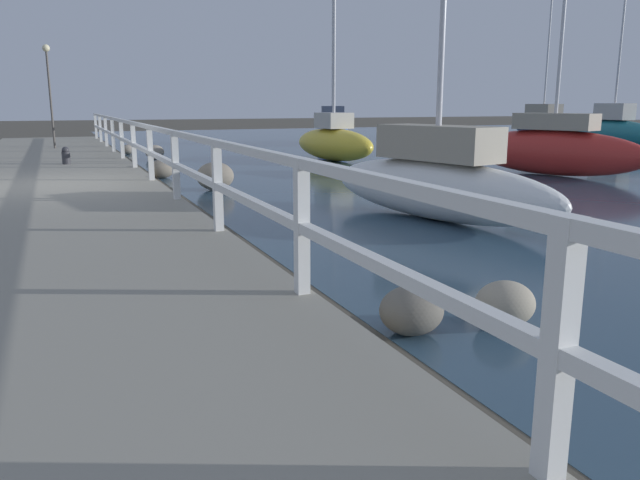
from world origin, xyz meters
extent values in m
plane|color=#4C473D|center=(0.00, 0.00, 0.00)|extent=(120.00, 120.00, 0.00)
cube|color=gray|center=(0.00, 0.00, 0.14)|extent=(3.85, 36.00, 0.28)
cube|color=white|center=(1.83, -10.80, 0.81)|extent=(0.10, 0.10, 1.07)
cube|color=white|center=(1.83, -8.10, 0.81)|extent=(0.10, 0.10, 1.07)
cube|color=white|center=(1.83, -5.40, 0.81)|extent=(0.10, 0.10, 1.07)
cube|color=white|center=(1.83, -2.70, 0.81)|extent=(0.10, 0.10, 1.07)
cube|color=white|center=(1.83, 0.00, 0.81)|extent=(0.10, 0.10, 1.07)
cube|color=white|center=(1.83, 2.70, 0.81)|extent=(0.10, 0.10, 1.07)
cube|color=white|center=(1.83, 5.40, 0.81)|extent=(0.10, 0.10, 1.07)
cube|color=white|center=(1.83, 8.10, 0.81)|extent=(0.10, 0.10, 1.07)
cube|color=white|center=(1.83, 10.80, 0.81)|extent=(0.10, 0.10, 1.07)
cube|color=white|center=(1.83, 13.50, 0.81)|extent=(0.10, 0.10, 1.07)
cube|color=white|center=(1.83, 16.20, 0.81)|extent=(0.10, 0.10, 1.07)
cube|color=white|center=(1.83, 0.00, 1.30)|extent=(0.09, 32.50, 0.08)
cube|color=white|center=(1.83, 0.00, 0.81)|extent=(0.09, 32.50, 0.08)
ellipsoid|color=slate|center=(2.43, 2.65, 0.22)|extent=(0.60, 0.54, 0.45)
ellipsoid|color=gray|center=(3.07, 8.12, 0.22)|extent=(0.60, 0.54, 0.45)
ellipsoid|color=gray|center=(3.32, -8.72, 0.18)|extent=(0.49, 0.44, 0.37)
ellipsoid|color=slate|center=(3.11, 0.09, 0.29)|extent=(0.77, 0.69, 0.57)
ellipsoid|color=#666056|center=(2.54, -8.59, 0.19)|extent=(0.51, 0.46, 0.38)
ellipsoid|color=gray|center=(2.50, 10.47, 0.17)|extent=(0.45, 0.40, 0.34)
cylinder|color=#333338|center=(0.36, 4.21, 0.43)|extent=(0.20, 0.20, 0.31)
sphere|color=#333338|center=(0.36, 4.21, 0.62)|extent=(0.18, 0.18, 0.18)
cylinder|color=#514C47|center=(0.13, 10.38, 1.83)|extent=(0.07, 0.07, 3.11)
sphere|color=beige|center=(0.13, 10.38, 3.51)|extent=(0.24, 0.24, 0.24)
ellipsoid|color=#2D4C9E|center=(11.55, 13.09, 0.57)|extent=(2.87, 4.66, 1.13)
cube|color=#4C566B|center=(11.55, 13.09, 1.39)|extent=(1.45, 1.84, 0.51)
cylinder|color=silver|center=(11.55, 13.09, 3.62)|extent=(0.09, 0.09, 4.96)
ellipsoid|color=white|center=(5.42, -4.50, 0.46)|extent=(2.02, 4.64, 0.90)
cube|color=#9E937F|center=(5.42, -4.50, 1.17)|extent=(1.14, 2.10, 0.51)
cylinder|color=silver|center=(5.42, -4.50, 3.04)|extent=(0.09, 0.09, 4.25)
ellipsoid|color=#192347|center=(22.77, 12.37, 0.63)|extent=(1.85, 4.59, 1.25)
cube|color=#9E937F|center=(22.77, 12.37, 1.49)|extent=(1.13, 2.06, 0.47)
cylinder|color=silver|center=(22.77, 12.37, 4.05)|extent=(0.09, 0.09, 5.59)
ellipsoid|color=red|center=(11.45, -0.48, 0.56)|extent=(2.41, 4.77, 1.11)
cube|color=#9E937F|center=(11.45, -0.48, 1.32)|extent=(1.26, 2.09, 0.40)
cylinder|color=silver|center=(11.45, -0.48, 3.15)|extent=(0.09, 0.09, 4.07)
ellipsoid|color=gold|center=(8.12, 5.32, 0.50)|extent=(1.69, 4.09, 0.99)
cube|color=beige|center=(8.12, 5.32, 1.23)|extent=(0.96, 1.11, 0.48)
cylinder|color=silver|center=(8.12, 5.32, 3.61)|extent=(0.09, 0.09, 5.22)
ellipsoid|color=#1E707A|center=(21.51, 6.90, 0.55)|extent=(1.47, 4.90, 1.09)
cube|color=beige|center=(21.51, 6.90, 1.43)|extent=(0.84, 1.76, 0.67)
cylinder|color=silver|center=(21.51, 6.90, 4.09)|extent=(0.09, 0.09, 5.99)
camera|label=1|loc=(0.11, -12.51, 1.74)|focal=35.00mm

